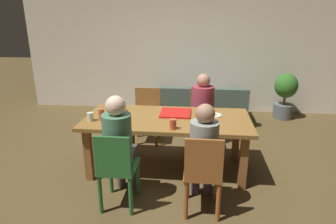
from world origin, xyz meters
TOP-DOWN VIEW (x-y plane):
  - ground_plane at (0.00, 0.00)m, footprint 20.00×20.00m
  - back_wall at (0.00, 2.72)m, footprint 6.64×0.12m
  - dining_table at (0.00, 0.00)m, footprint 2.13×0.99m
  - chair_0 at (0.46, -0.92)m, footprint 0.39×0.43m
  - person_0 at (0.46, -0.78)m, footprint 0.29×0.48m
  - chair_1 at (0.46, 0.92)m, footprint 0.40×0.43m
  - person_1 at (0.46, 0.78)m, footprint 0.34×0.56m
  - chair_2 at (-0.43, -0.91)m, footprint 0.38×0.44m
  - person_2 at (-0.43, -0.76)m, footprint 0.30×0.53m
  - chair_3 at (-0.43, 0.93)m, footprint 0.44×0.40m
  - pizza_box_0 at (0.10, 0.17)m, footprint 0.40×0.40m
  - plate_0 at (0.60, 0.15)m, footprint 0.20×0.20m
  - plate_1 at (0.45, -0.17)m, footprint 0.21×0.21m
  - drinking_glass_0 at (0.11, -0.38)m, footprint 0.08×0.08m
  - drinking_glass_1 at (-0.66, 0.21)m, footprint 0.06×0.06m
  - drinking_glass_2 at (-0.81, -0.18)m, footprint 0.07×0.07m
  - drinking_glass_3 at (-0.94, -0.22)m, footprint 0.08×0.08m
  - couch at (0.44, 1.97)m, footprint 1.71×0.90m
  - potted_plant at (2.10, 2.29)m, footprint 0.44×0.44m

SIDE VIEW (x-z plane):
  - ground_plane at x=0.00m, z-range 0.00..0.00m
  - couch at x=0.44m, z-range -0.10..0.64m
  - chair_0 at x=0.46m, z-range 0.02..0.92m
  - chair_3 at x=-0.43m, z-range 0.04..0.91m
  - chair_1 at x=0.46m, z-range 0.03..0.92m
  - chair_2 at x=-0.43m, z-range 0.03..0.92m
  - potted_plant at x=2.10m, z-range 0.05..0.96m
  - dining_table at x=0.00m, z-range 0.28..1.01m
  - person_1 at x=0.46m, z-range 0.10..1.26m
  - person_0 at x=0.46m, z-range 0.10..1.28m
  - person_2 at x=-0.43m, z-range 0.10..1.34m
  - plate_0 at x=0.60m, z-range 0.73..0.76m
  - plate_1 at x=0.45m, z-range 0.73..0.76m
  - pizza_box_0 at x=0.10m, z-range 0.73..0.76m
  - drinking_glass_3 at x=-0.94m, z-range 0.73..0.84m
  - drinking_glass_0 at x=0.11m, z-range 0.73..0.85m
  - drinking_glass_1 at x=-0.66m, z-range 0.73..0.87m
  - drinking_glass_2 at x=-0.81m, z-range 0.73..0.88m
  - back_wall at x=0.00m, z-range 0.00..2.60m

